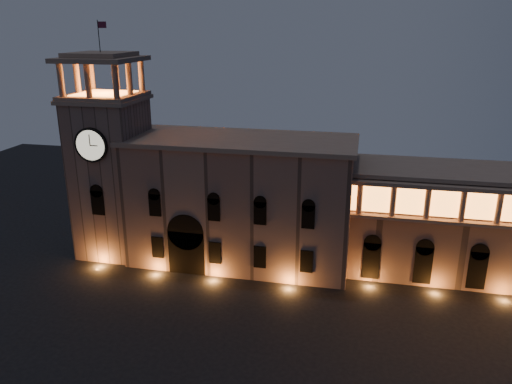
# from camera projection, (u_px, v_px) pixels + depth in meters

# --- Properties ---
(ground) EXTENTS (160.00, 160.00, 0.00)m
(ground) POSITION_uv_depth(u_px,v_px,m) (209.00, 354.00, 50.69)
(ground) COLOR black
(ground) RESTS_ON ground
(government_building) EXTENTS (30.80, 12.80, 17.60)m
(government_building) POSITION_uv_depth(u_px,v_px,m) (240.00, 201.00, 68.66)
(government_building) COLOR #826255
(government_building) RESTS_ON ground
(clock_tower) EXTENTS (9.80, 9.80, 32.40)m
(clock_tower) POSITION_uv_depth(u_px,v_px,m) (111.00, 169.00, 70.29)
(clock_tower) COLOR #826255
(clock_tower) RESTS_ON ground
(colonnade_wing) EXTENTS (40.60, 11.50, 14.50)m
(colonnade_wing) POSITION_uv_depth(u_px,v_px,m) (501.00, 225.00, 64.12)
(colonnade_wing) COLOR #7D5D50
(colonnade_wing) RESTS_ON ground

